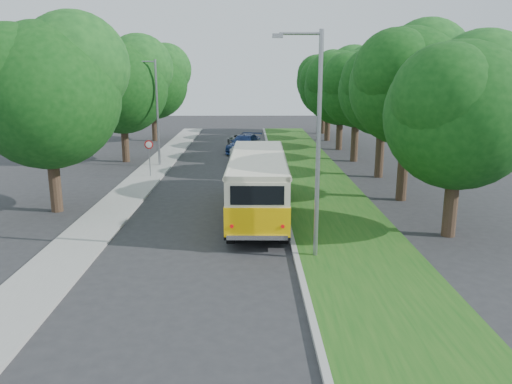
{
  "coord_description": "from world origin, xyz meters",
  "views": [
    {
      "loc": [
        1.92,
        -19.63,
        6.59
      ],
      "look_at": [
        2.19,
        1.65,
        1.5
      ],
      "focal_mm": 35.0,
      "sensor_mm": 36.0,
      "label": 1
    }
  ],
  "objects_px": {
    "vintage_bus": "(258,186)",
    "car_white": "(246,157)",
    "lamppost_far": "(156,109)",
    "lamppost_near": "(316,139)",
    "car_silver": "(265,181)",
    "car_grey": "(248,143)",
    "car_blue": "(244,144)"
  },
  "relations": [
    {
      "from": "lamppost_near",
      "to": "vintage_bus",
      "type": "height_order",
      "value": "lamppost_near"
    },
    {
      "from": "car_silver",
      "to": "car_grey",
      "type": "xyz_separation_m",
      "value": [
        -1.07,
        15.55,
        0.08
      ]
    },
    {
      "from": "lamppost_near",
      "to": "car_blue",
      "type": "distance_m",
      "value": 25.41
    },
    {
      "from": "vintage_bus",
      "to": "car_white",
      "type": "bearing_deg",
      "value": 94.04
    },
    {
      "from": "vintage_bus",
      "to": "car_grey",
      "type": "relative_size",
      "value": 1.97
    },
    {
      "from": "vintage_bus",
      "to": "car_blue",
      "type": "xyz_separation_m",
      "value": [
        -0.83,
        19.51,
        -0.75
      ]
    },
    {
      "from": "lamppost_near",
      "to": "car_silver",
      "type": "distance_m",
      "value": 11.1
    },
    {
      "from": "car_blue",
      "to": "car_grey",
      "type": "height_order",
      "value": "car_blue"
    },
    {
      "from": "lamppost_near",
      "to": "car_silver",
      "type": "xyz_separation_m",
      "value": [
        -1.4,
        10.36,
        -3.74
      ]
    },
    {
      "from": "lamppost_far",
      "to": "car_blue",
      "type": "xyz_separation_m",
      "value": [
        6.17,
        6.5,
        -3.38
      ]
    },
    {
      "from": "lamppost_far",
      "to": "car_white",
      "type": "relative_size",
      "value": 1.77
    },
    {
      "from": "car_grey",
      "to": "car_white",
      "type": "bearing_deg",
      "value": -109.67
    },
    {
      "from": "car_silver",
      "to": "car_grey",
      "type": "bearing_deg",
      "value": 114.47
    },
    {
      "from": "lamppost_near",
      "to": "car_white",
      "type": "xyz_separation_m",
      "value": [
        -2.54,
        18.48,
        -3.67
      ]
    },
    {
      "from": "lamppost_near",
      "to": "vintage_bus",
      "type": "distance_m",
      "value": 6.48
    },
    {
      "from": "lamppost_near",
      "to": "car_blue",
      "type": "relative_size",
      "value": 1.58
    },
    {
      "from": "lamppost_far",
      "to": "car_blue",
      "type": "distance_m",
      "value": 9.57
    },
    {
      "from": "lamppost_far",
      "to": "car_silver",
      "type": "height_order",
      "value": "lamppost_far"
    },
    {
      "from": "lamppost_near",
      "to": "car_blue",
      "type": "height_order",
      "value": "lamppost_near"
    },
    {
      "from": "lamppost_near",
      "to": "car_silver",
      "type": "bearing_deg",
      "value": 97.7
    },
    {
      "from": "lamppost_far",
      "to": "car_grey",
      "type": "relative_size",
      "value": 1.48
    },
    {
      "from": "car_blue",
      "to": "car_grey",
      "type": "relative_size",
      "value": 1.0
    },
    {
      "from": "vintage_bus",
      "to": "car_silver",
      "type": "distance_m",
      "value": 4.97
    },
    {
      "from": "car_silver",
      "to": "car_white",
      "type": "distance_m",
      "value": 8.21
    },
    {
      "from": "vintage_bus",
      "to": "car_white",
      "type": "xyz_separation_m",
      "value": [
        -0.63,
        13.0,
        -0.79
      ]
    },
    {
      "from": "car_silver",
      "to": "car_blue",
      "type": "distance_m",
      "value": 14.7
    },
    {
      "from": "car_silver",
      "to": "car_grey",
      "type": "relative_size",
      "value": 0.72
    },
    {
      "from": "car_silver",
      "to": "lamppost_near",
      "type": "bearing_deg",
      "value": -61.77
    },
    {
      "from": "lamppost_near",
      "to": "car_silver",
      "type": "height_order",
      "value": "lamppost_near"
    },
    {
      "from": "car_blue",
      "to": "lamppost_near",
      "type": "bearing_deg",
      "value": -67.26
    },
    {
      "from": "car_blue",
      "to": "car_grey",
      "type": "xyz_separation_m",
      "value": [
        0.27,
        0.91,
        -0.03
      ]
    },
    {
      "from": "car_grey",
      "to": "lamppost_far",
      "type": "bearing_deg",
      "value": -150.16
    }
  ]
}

